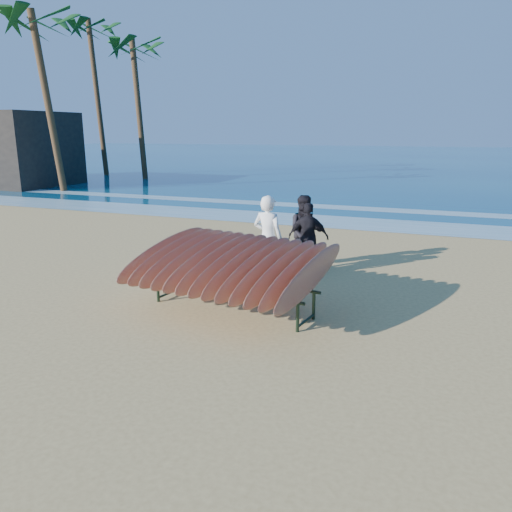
% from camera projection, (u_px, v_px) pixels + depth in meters
% --- Properties ---
extents(ground, '(120.00, 120.00, 0.00)m').
position_uv_depth(ground, '(240.00, 319.00, 8.73)').
color(ground, tan).
rests_on(ground, ground).
extents(ocean, '(160.00, 160.00, 0.00)m').
position_uv_depth(ocean, '(422.00, 158.00, 58.48)').
color(ocean, navy).
rests_on(ocean, ground).
extents(foam_near, '(160.00, 160.00, 0.00)m').
position_uv_depth(foam_near, '(349.00, 223.00, 17.77)').
color(foam_near, white).
rests_on(foam_near, ground).
extents(foam_far, '(160.00, 160.00, 0.00)m').
position_uv_depth(foam_far, '(365.00, 209.00, 20.94)').
color(foam_far, white).
rests_on(foam_far, ground).
extents(surfboard_rack, '(3.55, 3.16, 1.38)m').
position_uv_depth(surfboard_rack, '(232.00, 264.00, 8.96)').
color(surfboard_rack, black).
rests_on(surfboard_rack, ground).
extents(person_white, '(0.74, 0.54, 1.87)m').
position_uv_depth(person_white, '(268.00, 238.00, 10.81)').
color(person_white, white).
rests_on(person_white, ground).
extents(person_dark_a, '(1.04, 0.94, 1.74)m').
position_uv_depth(person_dark_a, '(305.00, 232.00, 11.79)').
color(person_dark_a, black).
rests_on(person_dark_a, ground).
extents(person_dark_b, '(0.97, 0.46, 1.60)m').
position_uv_depth(person_dark_b, '(308.00, 237.00, 11.56)').
color(person_dark_b, black).
rests_on(person_dark_b, ground).
extents(palm_left, '(5.20, 5.20, 9.12)m').
position_uv_depth(palm_left, '(40.00, 26.00, 24.65)').
color(palm_left, brown).
rests_on(palm_left, ground).
extents(palm_mid, '(5.20, 5.20, 8.94)m').
position_uv_depth(palm_mid, '(136.00, 51.00, 31.39)').
color(palm_mid, brown).
rests_on(palm_mid, ground).
extents(palm_right, '(5.20, 5.20, 10.66)m').
position_uv_depth(palm_right, '(93.00, 32.00, 33.92)').
color(palm_right, brown).
rests_on(palm_right, ground).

